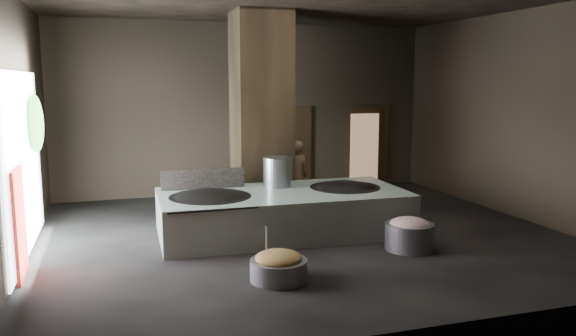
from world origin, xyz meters
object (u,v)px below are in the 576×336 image
object	(u,v)px
wok_right	(345,191)
cook	(296,176)
stock_pot	(277,172)
meat_basin	(409,236)
veg_basin	(279,270)
wok_left	(210,201)
hearth_platform	(283,212)

from	to	relation	value
wok_right	cook	distance (m)	1.78
stock_pot	meat_basin	size ratio (longest dim) A/B	0.72
cook	veg_basin	bearing A→B (deg)	69.55
cook	veg_basin	xyz separation A→B (m)	(-1.70, -4.31, -0.66)
wok_left	hearth_platform	bearing A→B (deg)	1.97
wok_right	meat_basin	size ratio (longest dim) A/B	1.63
wok_right	stock_pot	distance (m)	1.44
hearth_platform	cook	size ratio (longest dim) A/B	2.92
stock_pot	cook	world-z (taller)	cook
veg_basin	meat_basin	bearing A→B (deg)	16.94
hearth_platform	wok_left	bearing A→B (deg)	-176.47
hearth_platform	stock_pot	distance (m)	0.90
wok_right	meat_basin	distance (m)	1.93
hearth_platform	veg_basin	xyz separation A→B (m)	(-0.85, -2.56, -0.26)
hearth_platform	wok_right	world-z (taller)	wok_right
wok_left	stock_pot	xyz separation A→B (m)	(1.50, 0.60, 0.38)
stock_pot	veg_basin	xyz separation A→B (m)	(-0.90, -3.11, -0.97)
wok_left	wok_right	size ratio (longest dim) A/B	1.07
cook	meat_basin	size ratio (longest dim) A/B	1.90
wok_right	hearth_platform	bearing A→B (deg)	-177.88
meat_basin	cook	bearing A→B (deg)	105.65
veg_basin	wok_right	bearing A→B (deg)	49.87
hearth_platform	wok_left	xyz separation A→B (m)	(-1.45, -0.05, 0.33)
wok_right	veg_basin	xyz separation A→B (m)	(-2.20, -2.61, -0.59)
meat_basin	stock_pot	bearing A→B (deg)	127.87
wok_left	meat_basin	size ratio (longest dim) A/B	1.75
stock_pot	wok_right	bearing A→B (deg)	-21.04
wok_left	meat_basin	bearing A→B (deg)	-27.28
wok_left	wok_right	world-z (taller)	wok_left
hearth_platform	wok_right	bearing A→B (deg)	3.67
wok_left	meat_basin	distance (m)	3.73
wok_right	stock_pot	size ratio (longest dim) A/B	2.25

